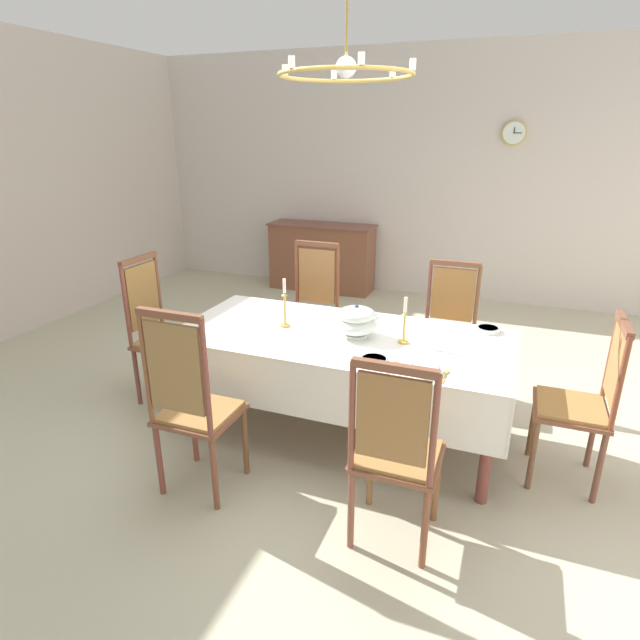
% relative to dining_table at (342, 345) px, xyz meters
% --- Properties ---
extents(ground, '(7.74, 7.06, 0.04)m').
position_rel_dining_table_xyz_m(ground, '(0.00, 0.12, -0.71)').
color(ground, '#BCB89B').
extents(back_wall, '(7.74, 0.08, 3.07)m').
position_rel_dining_table_xyz_m(back_wall, '(0.00, 3.69, 0.84)').
color(back_wall, beige).
rests_on(back_wall, ground).
extents(dining_table, '(2.26, 1.04, 0.76)m').
position_rel_dining_table_xyz_m(dining_table, '(0.00, 0.00, 0.00)').
color(dining_table, brown).
rests_on(dining_table, ground).
extents(tablecloth, '(2.28, 1.06, 0.38)m').
position_rel_dining_table_xyz_m(tablecloth, '(0.00, 0.00, -0.02)').
color(tablecloth, white).
rests_on(tablecloth, dining_table).
extents(chair_south_a, '(0.44, 0.42, 1.20)m').
position_rel_dining_table_xyz_m(chair_south_a, '(-0.59, -0.93, -0.08)').
color(chair_south_a, brown).
rests_on(chair_south_a, ground).
extents(chair_north_a, '(0.44, 0.42, 1.17)m').
position_rel_dining_table_xyz_m(chair_north_a, '(-0.59, 0.93, -0.09)').
color(chair_north_a, brown).
rests_on(chair_north_a, ground).
extents(chair_south_b, '(0.44, 0.42, 1.10)m').
position_rel_dining_table_xyz_m(chair_south_b, '(0.60, -0.92, -0.12)').
color(chair_south_b, brown).
rests_on(chair_south_b, ground).
extents(chair_north_b, '(0.44, 0.42, 1.10)m').
position_rel_dining_table_xyz_m(chair_north_b, '(0.60, 0.92, -0.12)').
color(chair_north_b, brown).
rests_on(chair_north_b, ground).
extents(chair_head_west, '(0.42, 0.44, 1.17)m').
position_rel_dining_table_xyz_m(chair_head_west, '(-1.54, 0.00, -0.09)').
color(chair_head_west, brown).
rests_on(chair_head_west, ground).
extents(chair_head_east, '(0.42, 0.44, 1.08)m').
position_rel_dining_table_xyz_m(chair_head_east, '(1.53, -0.00, -0.12)').
color(chair_head_east, brown).
rests_on(chair_head_east, ground).
extents(soup_tureen, '(0.29, 0.29, 0.23)m').
position_rel_dining_table_xyz_m(soup_tureen, '(0.10, -0.00, 0.19)').
color(soup_tureen, white).
rests_on(soup_tureen, tablecloth).
extents(candlestick_west, '(0.07, 0.07, 0.35)m').
position_rel_dining_table_xyz_m(candlestick_west, '(-0.43, -0.00, 0.22)').
color(candlestick_west, gold).
rests_on(candlestick_west, tablecloth).
extents(candlestick_east, '(0.07, 0.07, 0.31)m').
position_rel_dining_table_xyz_m(candlestick_east, '(0.43, -0.00, 0.20)').
color(candlestick_east, gold).
rests_on(candlestick_east, tablecloth).
extents(bowl_near_left, '(0.17, 0.17, 0.04)m').
position_rel_dining_table_xyz_m(bowl_near_left, '(0.64, -0.40, 0.10)').
color(bowl_near_left, white).
rests_on(bowl_near_left, tablecloth).
extents(bowl_near_right, '(0.18, 0.18, 0.04)m').
position_rel_dining_table_xyz_m(bowl_near_right, '(0.33, -0.38, 0.10)').
color(bowl_near_right, white).
rests_on(bowl_near_right, tablecloth).
extents(bowl_far_left, '(0.15, 0.15, 0.03)m').
position_rel_dining_table_xyz_m(bowl_far_left, '(0.07, 0.40, 0.09)').
color(bowl_far_left, white).
rests_on(bowl_far_left, tablecloth).
extents(bowl_far_right, '(0.16, 0.16, 0.03)m').
position_rel_dining_table_xyz_m(bowl_far_right, '(0.93, 0.41, 0.10)').
color(bowl_far_right, white).
rests_on(bowl_far_right, tablecloth).
extents(spoon_primary, '(0.03, 0.18, 0.01)m').
position_rel_dining_table_xyz_m(spoon_primary, '(0.76, -0.37, 0.08)').
color(spoon_primary, gold).
rests_on(spoon_primary, tablecloth).
extents(spoon_secondary, '(0.04, 0.18, 0.01)m').
position_rel_dining_table_xyz_m(spoon_secondary, '(0.45, -0.36, 0.08)').
color(spoon_secondary, gold).
rests_on(spoon_secondary, tablecloth).
extents(sideboard, '(1.44, 0.48, 0.90)m').
position_rel_dining_table_xyz_m(sideboard, '(-1.43, 3.38, -0.24)').
color(sideboard, brown).
rests_on(sideboard, ground).
extents(mounted_clock, '(0.27, 0.06, 0.27)m').
position_rel_dining_table_xyz_m(mounted_clock, '(0.86, 3.62, 1.37)').
color(mounted_clock, '#D1B251').
extents(chandelier, '(0.81, 0.80, 0.66)m').
position_rel_dining_table_xyz_m(chandelier, '(0.00, 0.00, 1.70)').
color(chandelier, gold).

